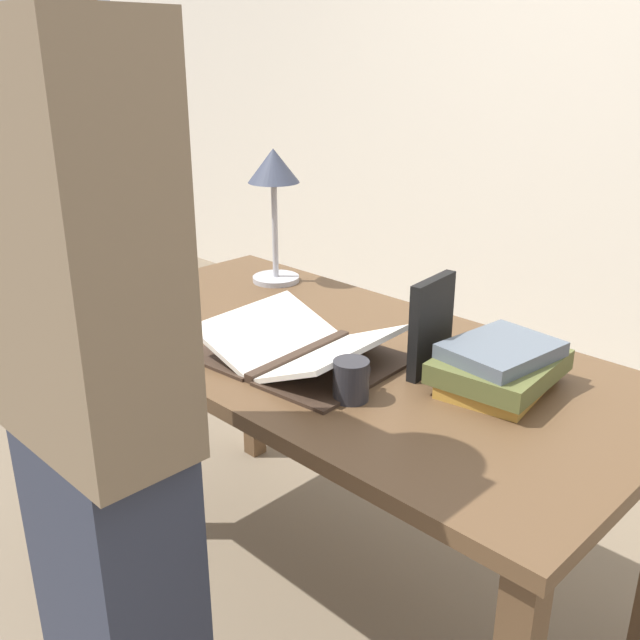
{
  "coord_description": "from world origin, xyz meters",
  "views": [
    {
      "loc": [
        1.11,
        -1.17,
        1.44
      ],
      "look_at": [
        -0.0,
        -0.05,
        0.84
      ],
      "focal_mm": 40.0,
      "sensor_mm": 36.0,
      "label": 1
    }
  ],
  "objects_px": {
    "open_book": "(299,349)",
    "coffee_mug": "(352,380)",
    "book_stack_tall": "(500,366)",
    "reading_lamp": "(274,182)",
    "person_reader": "(99,425)",
    "book_standing_upright": "(431,326)"
  },
  "relations": [
    {
      "from": "book_standing_upright",
      "to": "reading_lamp",
      "type": "bearing_deg",
      "value": 158.16
    },
    {
      "from": "book_standing_upright",
      "to": "person_reader",
      "type": "bearing_deg",
      "value": -109.98
    },
    {
      "from": "reading_lamp",
      "to": "person_reader",
      "type": "bearing_deg",
      "value": -58.11
    },
    {
      "from": "book_stack_tall",
      "to": "coffee_mug",
      "type": "bearing_deg",
      "value": -126.02
    },
    {
      "from": "open_book",
      "to": "reading_lamp",
      "type": "relative_size",
      "value": 1.14
    },
    {
      "from": "open_book",
      "to": "coffee_mug",
      "type": "distance_m",
      "value": 0.23
    },
    {
      "from": "book_stack_tall",
      "to": "coffee_mug",
      "type": "xyz_separation_m",
      "value": [
        -0.19,
        -0.26,
        -0.01
      ]
    },
    {
      "from": "coffee_mug",
      "to": "book_stack_tall",
      "type": "bearing_deg",
      "value": 53.98
    },
    {
      "from": "book_standing_upright",
      "to": "coffee_mug",
      "type": "bearing_deg",
      "value": -104.77
    },
    {
      "from": "open_book",
      "to": "book_standing_upright",
      "type": "bearing_deg",
      "value": 27.4
    },
    {
      "from": "open_book",
      "to": "person_reader",
      "type": "distance_m",
      "value": 0.56
    },
    {
      "from": "reading_lamp",
      "to": "person_reader",
      "type": "distance_m",
      "value": 1.11
    },
    {
      "from": "open_book",
      "to": "book_stack_tall",
      "type": "relative_size",
      "value": 1.6
    },
    {
      "from": "book_standing_upright",
      "to": "person_reader",
      "type": "relative_size",
      "value": 0.13
    },
    {
      "from": "coffee_mug",
      "to": "person_reader",
      "type": "relative_size",
      "value": 0.06
    },
    {
      "from": "open_book",
      "to": "person_reader",
      "type": "height_order",
      "value": "person_reader"
    },
    {
      "from": "reading_lamp",
      "to": "person_reader",
      "type": "relative_size",
      "value": 0.24
    },
    {
      "from": "book_standing_upright",
      "to": "reading_lamp",
      "type": "xyz_separation_m",
      "value": [
        -0.74,
        0.2,
        0.2
      ]
    },
    {
      "from": "open_book",
      "to": "coffee_mug",
      "type": "xyz_separation_m",
      "value": [
        0.22,
        -0.06,
        0.02
      ]
    },
    {
      "from": "person_reader",
      "to": "reading_lamp",
      "type": "bearing_deg",
      "value": -58.11
    },
    {
      "from": "reading_lamp",
      "to": "coffee_mug",
      "type": "bearing_deg",
      "value": -31.02
    },
    {
      "from": "open_book",
      "to": "person_reader",
      "type": "relative_size",
      "value": 0.28
    }
  ]
}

